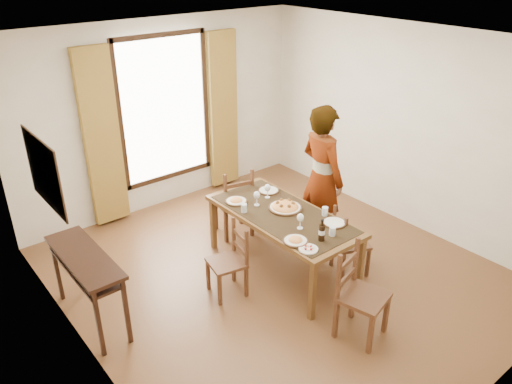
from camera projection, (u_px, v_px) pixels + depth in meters
ground at (277, 273)px, 5.99m from camera, size 5.00×5.00×0.00m
room_shell at (271, 151)px, 5.39m from camera, size 4.60×5.10×2.74m
console_table at (85, 265)px, 4.96m from camera, size 0.38×1.20×0.80m
dining_table at (283, 218)px, 5.79m from camera, size 0.87×1.90×0.76m
chair_west at (229, 263)px, 5.50m from camera, size 0.44×0.44×0.85m
chair_north at (234, 204)px, 6.62m from camera, size 0.53×0.53×0.98m
chair_south at (360, 297)px, 4.87m from camera, size 0.53×0.53×0.98m
chair_east at (349, 244)px, 5.86m from camera, size 0.49×0.49×0.84m
man at (322, 178)px, 6.20m from camera, size 0.76×0.57×1.88m
plate_sw at (296, 239)px, 5.20m from camera, size 0.27×0.27×0.05m
plate_se at (334, 221)px, 5.54m from camera, size 0.27×0.27×0.05m
plate_nw at (236, 200)px, 6.01m from camera, size 0.27×0.27×0.05m
plate_ne at (269, 189)px, 6.27m from camera, size 0.27×0.27×0.05m
pasta_platter at (285, 205)px, 5.84m from camera, size 0.40×0.40×0.10m
caprese_plate at (308, 248)px, 5.06m from camera, size 0.20×0.20×0.04m
wine_glass_a at (300, 221)px, 5.41m from camera, size 0.08×0.08×0.18m
wine_glass_b at (267, 191)px, 6.08m from camera, size 0.08×0.08×0.18m
wine_glass_c at (257, 198)px, 5.90m from camera, size 0.08×0.08×0.18m
tumbler_a at (325, 211)px, 5.70m from camera, size 0.07×0.07×0.10m
tumbler_b at (244, 208)px, 5.77m from camera, size 0.07×0.07×0.10m
tumbler_c at (332, 231)px, 5.31m from camera, size 0.07×0.07×0.10m
wine_bottle at (322, 230)px, 5.18m from camera, size 0.07×0.07×0.25m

